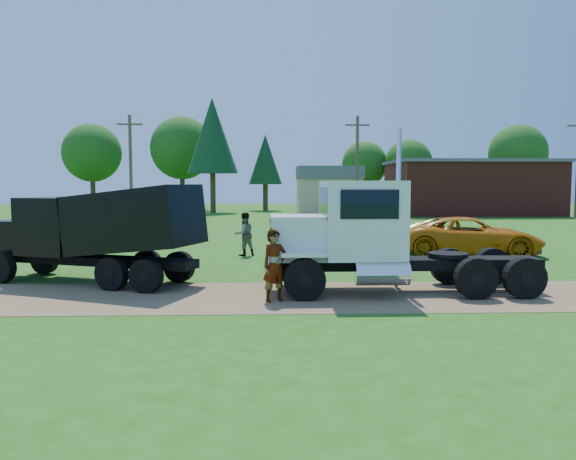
{
  "coord_description": "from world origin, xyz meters",
  "views": [
    {
      "loc": [
        -1.81,
        -14.96,
        3.06
      ],
      "look_at": [
        -1.23,
        2.53,
        1.6
      ],
      "focal_mm": 35.0,
      "sensor_mm": 36.0,
      "label": 1
    }
  ],
  "objects_px": {
    "white_semi_tractor": "(364,236)",
    "orange_pickup": "(471,236)",
    "black_dump_truck": "(99,229)",
    "spectator_a": "(275,266)"
  },
  "relations": [
    {
      "from": "black_dump_truck",
      "to": "orange_pickup",
      "type": "xyz_separation_m",
      "value": [
        13.73,
        6.16,
        -0.85
      ]
    },
    {
      "from": "orange_pickup",
      "to": "black_dump_truck",
      "type": "bearing_deg",
      "value": 122.32
    },
    {
      "from": "white_semi_tractor",
      "to": "spectator_a",
      "type": "bearing_deg",
      "value": -155.28
    },
    {
      "from": "orange_pickup",
      "to": "spectator_a",
      "type": "height_order",
      "value": "spectator_a"
    },
    {
      "from": "black_dump_truck",
      "to": "spectator_a",
      "type": "relative_size",
      "value": 3.77
    },
    {
      "from": "white_semi_tractor",
      "to": "orange_pickup",
      "type": "height_order",
      "value": "white_semi_tractor"
    },
    {
      "from": "white_semi_tractor",
      "to": "spectator_a",
      "type": "height_order",
      "value": "white_semi_tractor"
    },
    {
      "from": "black_dump_truck",
      "to": "spectator_a",
      "type": "xyz_separation_m",
      "value": [
        5.34,
        -2.9,
        -0.73
      ]
    },
    {
      "from": "black_dump_truck",
      "to": "orange_pickup",
      "type": "distance_m",
      "value": 15.07
    },
    {
      "from": "white_semi_tractor",
      "to": "orange_pickup",
      "type": "bearing_deg",
      "value": 52.81
    }
  ]
}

